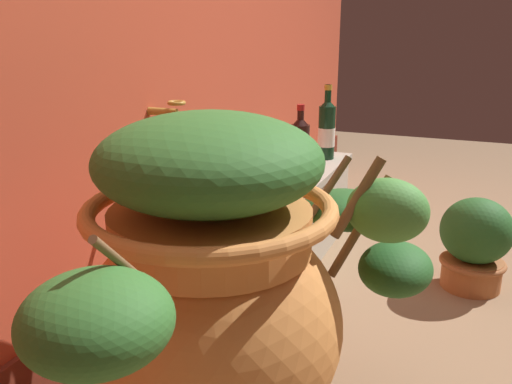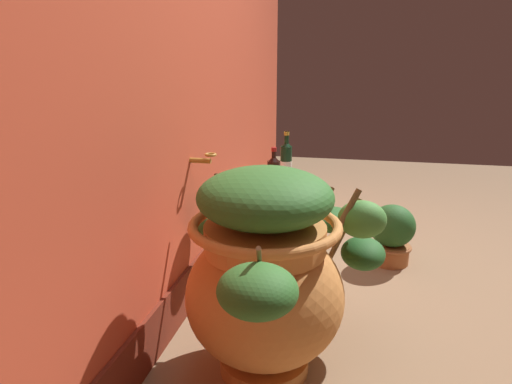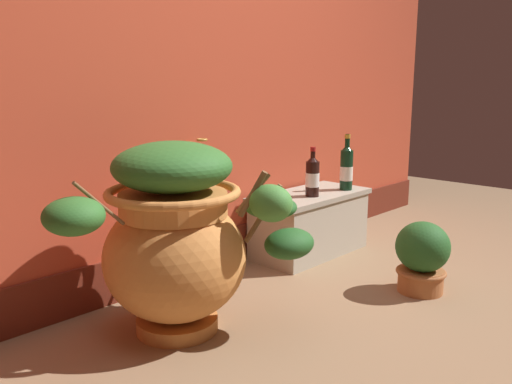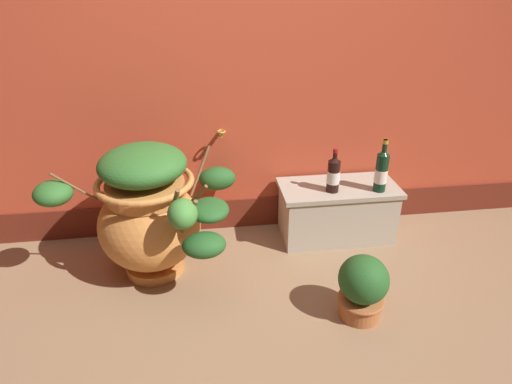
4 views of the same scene
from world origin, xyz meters
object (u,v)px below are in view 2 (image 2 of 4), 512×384
(wine_bottle_left, at_px, (274,174))
(potted_shrub, at_px, (392,233))
(wine_bottle_middle, at_px, (286,161))
(terracotta_urn, at_px, (268,270))

(wine_bottle_left, height_order, potted_shrub, wine_bottle_left)
(wine_bottle_middle, height_order, potted_shrub, wine_bottle_middle)
(terracotta_urn, xyz_separation_m, wine_bottle_middle, (1.41, 0.15, 0.10))
(wine_bottle_left, distance_m, wine_bottle_middle, 0.30)
(terracotta_urn, height_order, potted_shrub, terracotta_urn)
(wine_bottle_middle, relative_size, potted_shrub, 0.96)
(wine_bottle_middle, xyz_separation_m, potted_shrub, (-0.33, -0.68, -0.33))
(wine_bottle_middle, bearing_deg, potted_shrub, -115.92)
(terracotta_urn, bearing_deg, wine_bottle_middle, 5.92)
(terracotta_urn, relative_size, wine_bottle_left, 3.80)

